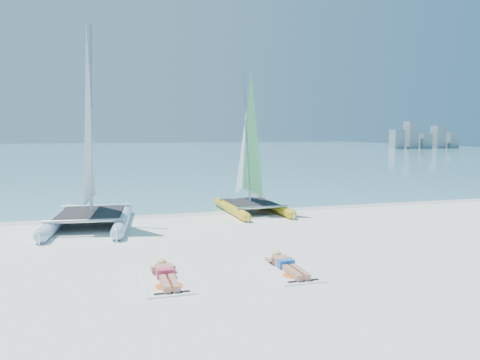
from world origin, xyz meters
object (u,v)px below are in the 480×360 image
object	(u,v)px
catamaran_blue	(89,162)
sunbather_b	(286,264)
sunbather_a	(166,274)
towel_a	(167,281)
towel_b	(290,271)
catamaran_yellow	(248,164)

from	to	relation	value
catamaran_blue	sunbather_b	world-z (taller)	catamaran_blue
sunbather_a	towel_a	bearing A→B (deg)	-90.00
catamaran_blue	towel_a	world-z (taller)	catamaran_blue
sunbather_a	towel_b	world-z (taller)	sunbather_a
catamaran_yellow	sunbather_a	size ratio (longest dim) A/B	3.40
towel_a	sunbather_b	bearing A→B (deg)	2.89
catamaran_blue	sunbather_a	xyz separation A→B (m)	(1.64, -6.49, -2.00)
catamaran_yellow	towel_a	xyz separation A→B (m)	(-4.34, -8.11, -1.84)
catamaran_blue	towel_b	size ratio (longest dim) A/B	3.84
catamaran_yellow	catamaran_blue	bearing A→B (deg)	-167.94
towel_a	sunbather_b	xyz separation A→B (m)	(2.75, 0.14, 0.11)
towel_a	sunbather_b	size ratio (longest dim) A/B	1.07
catamaran_yellow	towel_b	distance (m)	8.52
towel_a	sunbather_a	distance (m)	0.22
towel_a	towel_b	bearing A→B (deg)	-1.11
catamaran_blue	catamaran_yellow	bearing A→B (deg)	19.86
catamaran_yellow	sunbather_a	bearing A→B (deg)	-120.11
catamaran_blue	catamaran_yellow	xyz separation A→B (m)	(5.98, 1.43, -0.27)
catamaran_yellow	sunbather_b	bearing A→B (deg)	-102.69
towel_a	catamaran_blue	bearing A→B (deg)	103.78
catamaran_yellow	sunbather_a	world-z (taller)	catamaran_yellow
sunbather_b	towel_b	bearing A→B (deg)	-90.00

